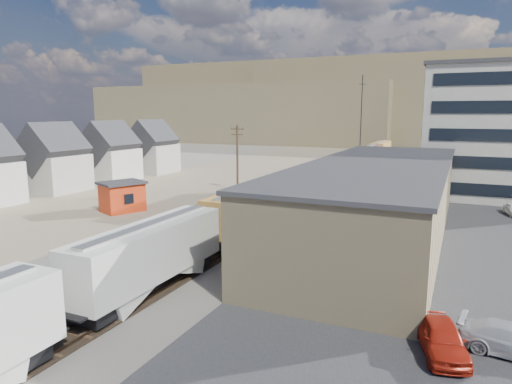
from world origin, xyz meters
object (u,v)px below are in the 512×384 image
at_px(maintenance_shed, 122,196).
at_px(parked_car_red, 442,338).
at_px(freight_train, 318,178).
at_px(parked_car_blue, 453,187).
at_px(utility_pole_north, 237,157).

bearing_deg(maintenance_shed, parked_car_red, -28.04).
distance_m(freight_train, parked_car_blue, 21.56).
bearing_deg(freight_train, parked_car_red, -64.87).
xyz_separation_m(parked_car_red, parked_car_blue, (-0.65, 51.05, -0.09)).
bearing_deg(parked_car_red, parked_car_blue, 75.32).
bearing_deg(parked_car_red, maintenance_shed, 136.55).
bearing_deg(utility_pole_north, freight_train, 3.10).
relative_size(parked_car_red, parked_car_blue, 0.91).
distance_m(freight_train, utility_pole_north, 12.57).
distance_m(utility_pole_north, parked_car_red, 48.68).
height_order(parked_car_red, parked_car_blue, parked_car_red).
distance_m(freight_train, maintenance_shed, 26.61).
bearing_deg(parked_car_blue, maintenance_shed, -157.92).
xyz_separation_m(utility_pole_north, parked_car_blue, (29.69, 13.25, -4.56)).
bearing_deg(maintenance_shed, parked_car_blue, 41.09).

